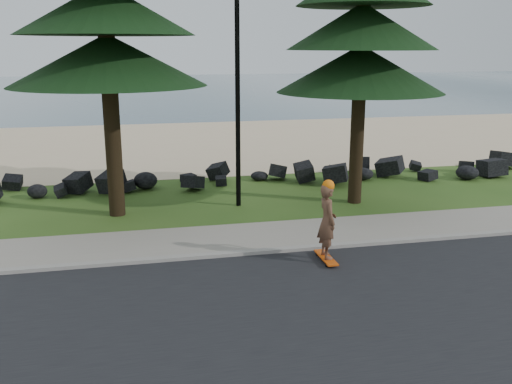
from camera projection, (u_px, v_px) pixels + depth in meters
ground at (263, 240)px, 13.92m from camera, size 160.00×160.00×0.00m
road at (323, 326)px, 9.66m from camera, size 160.00×7.00×0.02m
kerb at (272, 251)px, 13.05m from camera, size 160.00×0.20×0.10m
sidewalk at (261, 236)px, 14.09m from camera, size 160.00×2.00×0.08m
beach_sand at (195, 143)px, 27.62m from camera, size 160.00×15.00×0.01m
ocean at (157, 89)px, 62.14m from camera, size 160.00×58.00×0.01m
seawall_boulders at (225, 186)px, 19.21m from camera, size 60.00×2.40×1.10m
lamp_post at (237, 63)px, 15.91m from camera, size 0.25×0.14×8.14m
skateboarder at (327, 222)px, 12.31m from camera, size 0.39×0.99×1.84m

